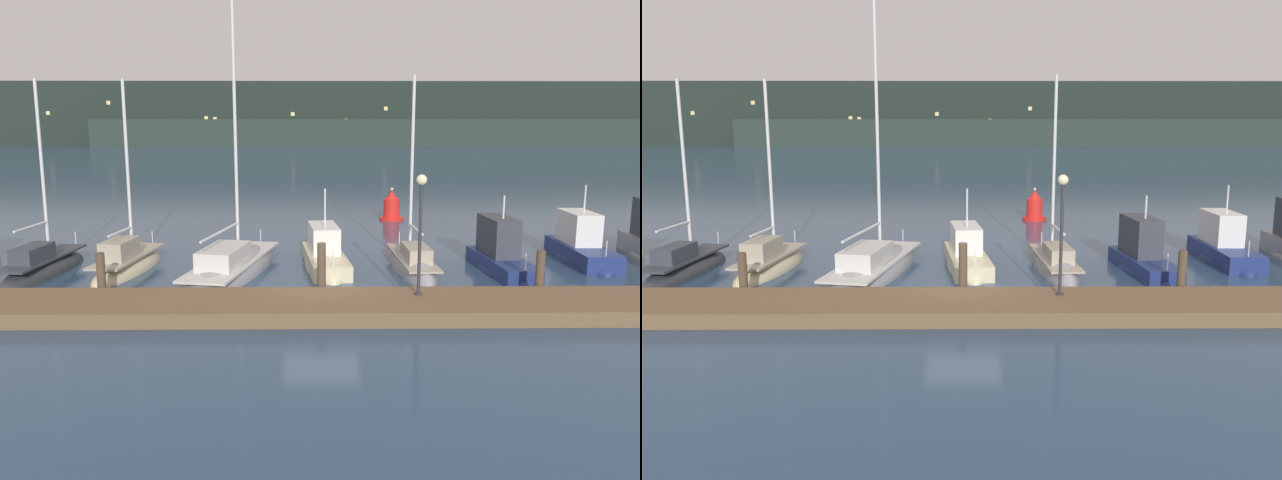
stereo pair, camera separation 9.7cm
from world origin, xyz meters
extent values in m
plane|color=navy|center=(0.00, 0.00, 0.00)|extent=(400.00, 400.00, 0.00)
cube|color=brown|center=(0.00, -1.72, 0.23)|extent=(37.34, 2.80, 0.45)
cylinder|color=#4C3D2D|center=(-7.09, -0.07, 0.76)|extent=(0.28, 0.28, 1.53)
cylinder|color=#4C3D2D|center=(0.00, -0.07, 0.91)|extent=(0.28, 0.28, 1.83)
cylinder|color=#4C3D2D|center=(7.09, -0.07, 0.78)|extent=(0.28, 0.28, 1.57)
ellipsoid|color=#2D3338|center=(-10.36, 3.25, 0.00)|extent=(1.89, 5.88, 1.31)
cube|color=#333842|center=(-10.36, 3.25, 0.63)|extent=(1.58, 4.94, 0.08)
cube|color=#333842|center=(-10.43, 2.56, 0.95)|extent=(0.98, 1.92, 0.55)
cylinder|color=silver|center=(-10.32, 3.72, 3.90)|extent=(0.12, 0.12, 6.53)
cylinder|color=silver|center=(-10.42, 2.62, 1.92)|extent=(0.29, 2.20, 0.09)
cylinder|color=silver|center=(-10.12, 5.90, 0.88)|extent=(0.04, 0.04, 0.50)
ellipsoid|color=beige|center=(-7.38, 3.82, 0.00)|extent=(2.13, 5.77, 1.18)
cube|color=#A39984|center=(-7.38, 3.82, 0.58)|extent=(1.79, 4.85, 0.08)
cube|color=#A39984|center=(-7.46, 3.15, 0.97)|extent=(1.09, 1.90, 0.72)
cylinder|color=silver|center=(-7.32, 4.27, 3.88)|extent=(0.12, 0.12, 6.62)
cylinder|color=silver|center=(-7.44, 3.28, 1.61)|extent=(0.33, 1.99, 0.09)
cylinder|color=silver|center=(-7.07, 6.39, 0.83)|extent=(0.04, 0.04, 0.50)
ellipsoid|color=gray|center=(-3.30, 3.43, 0.00)|extent=(3.70, 8.69, 1.42)
cube|color=silver|center=(-3.30, 3.43, 0.48)|extent=(3.11, 7.30, 0.08)
cube|color=silver|center=(-3.49, 2.44, 0.86)|extent=(1.77, 2.89, 0.67)
cylinder|color=silver|center=(-3.17, 4.09, 5.47)|extent=(0.12, 0.12, 9.99)
cylinder|color=silver|center=(-3.55, 2.17, 1.80)|extent=(0.84, 3.86, 0.09)
cylinder|color=silver|center=(-2.56, 7.24, 0.73)|extent=(0.04, 0.04, 0.50)
ellipsoid|color=beige|center=(0.21, 4.15, 0.00)|extent=(2.07, 5.52, 1.35)
cube|color=beige|center=(0.21, 4.15, 0.29)|extent=(1.89, 4.97, 0.58)
cube|color=silver|center=(0.16, 4.69, 1.09)|extent=(1.28, 2.47, 1.02)
cube|color=black|center=(0.06, 5.76, 1.25)|extent=(0.95, 0.31, 0.46)
cylinder|color=silver|center=(0.20, 4.26, 2.35)|extent=(0.07, 0.07, 1.49)
cylinder|color=silver|center=(0.43, 1.90, 0.88)|extent=(0.04, 0.04, 0.60)
ellipsoid|color=gray|center=(3.56, 3.86, 0.00)|extent=(1.67, 6.09, 1.58)
cube|color=#A39984|center=(3.56, 3.86, 0.48)|extent=(1.41, 5.12, 0.08)
cube|color=#A39984|center=(3.59, 3.14, 0.80)|extent=(0.93, 1.97, 0.56)
cylinder|color=silver|center=(3.54, 4.35, 3.92)|extent=(0.12, 0.12, 6.87)
cylinder|color=silver|center=(3.59, 3.24, 1.69)|extent=(0.18, 2.21, 0.09)
cylinder|color=silver|center=(3.45, 6.64, 0.73)|extent=(0.04, 0.04, 0.50)
ellipsoid|color=navy|center=(6.90, 3.35, 0.00)|extent=(1.81, 5.14, 1.15)
cube|color=navy|center=(6.90, 3.35, 0.29)|extent=(1.66, 4.62, 0.58)
cube|color=#333842|center=(6.86, 3.85, 1.31)|extent=(1.14, 2.29, 1.46)
cube|color=black|center=(6.78, 4.86, 1.53)|extent=(0.87, 0.34, 0.65)
cylinder|color=silver|center=(6.89, 3.45, 2.48)|extent=(0.07, 0.07, 0.88)
cylinder|color=silver|center=(7.06, 1.24, 0.88)|extent=(0.04, 0.04, 0.60)
ellipsoid|color=navy|center=(10.66, 5.02, 0.00)|extent=(1.65, 5.11, 1.31)
cube|color=navy|center=(10.66, 5.02, 0.35)|extent=(1.52, 4.60, 0.70)
cube|color=silver|center=(10.67, 5.52, 1.35)|extent=(1.10, 2.25, 1.30)
cube|color=black|center=(10.69, 6.54, 1.55)|extent=(0.94, 0.27, 0.58)
cylinder|color=silver|center=(10.66, 5.12, 2.57)|extent=(0.07, 0.07, 1.13)
cylinder|color=silver|center=(10.62, 2.88, 1.00)|extent=(0.04, 0.04, 0.60)
cylinder|color=red|center=(4.28, 15.86, 0.08)|extent=(1.38, 1.38, 0.16)
cylinder|color=red|center=(4.28, 15.86, 0.70)|extent=(0.92, 0.92, 1.09)
cone|color=red|center=(4.28, 15.86, 1.50)|extent=(0.64, 0.64, 0.50)
sphere|color=#F9EAB7|center=(4.28, 15.86, 1.80)|extent=(0.16, 0.16, 0.16)
cylinder|color=#2D2D33|center=(2.94, -1.27, 0.48)|extent=(0.24, 0.24, 0.06)
cylinder|color=#2D2D33|center=(2.94, -1.27, 2.17)|extent=(0.10, 0.10, 3.31)
sphere|color=#F9EAB7|center=(2.94, -1.27, 3.96)|extent=(0.32, 0.32, 0.32)
cube|color=#1E2823|center=(0.00, 127.53, 6.95)|extent=(240.00, 16.00, 13.91)
cube|color=#26332C|center=(25.25, 117.53, 2.87)|extent=(144.00, 10.00, 5.74)
cube|color=#F4DB8C|center=(-57.76, 119.48, 7.06)|extent=(0.80, 0.10, 0.80)
cube|color=#F4DB8C|center=(-17.67, 119.48, 1.94)|extent=(0.80, 0.10, 0.80)
cube|color=#F4DB8C|center=(-44.52, 119.48, 9.26)|extent=(0.80, 0.10, 0.80)
cube|color=#F4DB8C|center=(36.32, 119.48, 2.58)|extent=(0.80, 0.10, 0.80)
cube|color=#F4DB8C|center=(15.92, 119.48, 8.03)|extent=(0.80, 0.10, 0.80)
cube|color=#F4DB8C|center=(10.56, 119.48, 3.29)|extent=(0.80, 0.10, 0.80)
cube|color=#F4DB8C|center=(19.25, 119.48, 4.63)|extent=(0.80, 0.10, 0.80)
cube|color=#F4DB8C|center=(-23.41, 119.48, 5.98)|extent=(0.80, 0.10, 0.80)
cube|color=#F4DB8C|center=(7.17, 119.48, 5.42)|extent=(0.80, 0.10, 0.80)
cube|color=#F4DB8C|center=(-4.48, 119.48, 6.86)|extent=(0.80, 0.10, 0.80)
cube|color=#F4DB8C|center=(-21.50, 119.48, 5.80)|extent=(0.80, 0.10, 0.80)
camera|label=1|loc=(-0.30, -19.60, 5.71)|focal=35.00mm
camera|label=2|loc=(-0.21, -19.60, 5.71)|focal=35.00mm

